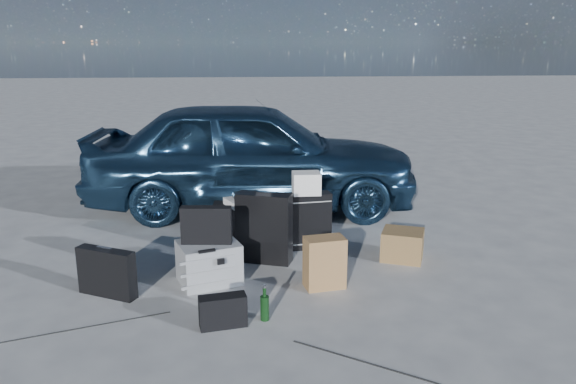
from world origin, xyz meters
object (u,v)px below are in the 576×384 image
object	(u,v)px
briefcase	(107,273)
cardboard_box	(402,245)
green_bottle	(265,304)
pelican_case	(209,262)
duffel_bag	(248,221)
suitcase_right	(307,221)
car	(252,155)
suitcase_left	(264,228)

from	to	relation	value
briefcase	cardboard_box	bearing A→B (deg)	39.90
green_bottle	briefcase	bearing A→B (deg)	157.00
pelican_case	duffel_bag	bearing A→B (deg)	53.03
pelican_case	duffel_bag	size ratio (longest dim) A/B	0.67
suitcase_right	green_bottle	size ratio (longest dim) A/B	2.17
car	briefcase	distance (m)	2.76
car	pelican_case	bearing A→B (deg)	171.77
suitcase_right	green_bottle	distance (m)	1.58
briefcase	green_bottle	distance (m)	1.36
car	suitcase_left	distance (m)	1.83
briefcase	suitcase_right	distance (m)	1.99
suitcase_right	suitcase_left	bearing A→B (deg)	-150.34
pelican_case	green_bottle	world-z (taller)	pelican_case
duffel_bag	cardboard_box	bearing A→B (deg)	-22.91
pelican_case	suitcase_right	distance (m)	1.21
suitcase_right	duffel_bag	xyz separation A→B (m)	(-0.58, 0.34, -0.10)
suitcase_left	cardboard_box	distance (m)	1.32
suitcase_left	green_bottle	distance (m)	1.18
duffel_bag	green_bottle	xyz separation A→B (m)	(0.09, -1.84, -0.05)
car	duffel_bag	world-z (taller)	car
suitcase_right	duffel_bag	world-z (taller)	suitcase_right
pelican_case	briefcase	xyz separation A→B (m)	(-0.81, -0.20, 0.02)
suitcase_left	green_bottle	bearing A→B (deg)	-73.51
suitcase_left	green_bottle	xyz separation A→B (m)	(-0.05, -1.16, -0.20)
pelican_case	briefcase	world-z (taller)	briefcase
suitcase_left	duffel_bag	bearing A→B (deg)	120.40
suitcase_right	green_bottle	bearing A→B (deg)	-115.54
briefcase	suitcase_left	size ratio (longest dim) A/B	0.77
briefcase	pelican_case	bearing A→B (deg)	41.36
suitcase_right	green_bottle	xyz separation A→B (m)	(-0.49, -1.49, -0.15)
duffel_bag	briefcase	bearing A→B (deg)	-128.02
briefcase	green_bottle	xyz separation A→B (m)	(1.25, -0.53, -0.07)
car	cardboard_box	world-z (taller)	car
suitcase_left	suitcase_right	size ratio (longest dim) A/B	1.17
car	suitcase_right	size ratio (longest dim) A/B	7.01
briefcase	suitcase_left	xyz separation A→B (m)	(1.30, 0.63, 0.13)
briefcase	cardboard_box	size ratio (longest dim) A/B	1.36
pelican_case	suitcase_left	xyz separation A→B (m)	(0.49, 0.43, 0.15)
suitcase_right	briefcase	bearing A→B (deg)	-158.51
pelican_case	green_bottle	distance (m)	0.86
briefcase	duffel_bag	size ratio (longest dim) A/B	0.70
car	duffel_bag	size ratio (longest dim) A/B	5.40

